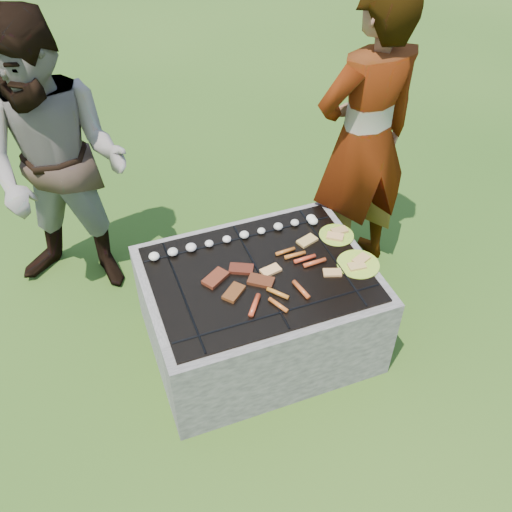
{
  "coord_description": "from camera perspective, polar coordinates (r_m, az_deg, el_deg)",
  "views": [
    {
      "loc": [
        -0.83,
        -2.16,
        2.87
      ],
      "look_at": [
        0.0,
        0.05,
        0.7
      ],
      "focal_mm": 40.0,
      "sensor_mm": 36.0,
      "label": 1
    }
  ],
  "objects": [
    {
      "name": "plate_far",
      "position": [
        3.51,
        8.05,
        2.08
      ],
      "size": [
        0.22,
        0.22,
        0.03
      ],
      "color": "yellow",
      "rests_on": "fire_pit"
    },
    {
      "name": "fire_pit",
      "position": [
        3.47,
        0.29,
        -5.61
      ],
      "size": [
        1.3,
        1.0,
        0.62
      ],
      "color": "#AAA096",
      "rests_on": "ground"
    },
    {
      "name": "mushrooms",
      "position": [
        3.44,
        -1.68,
        2.0
      ],
      "size": [
        1.06,
        0.09,
        0.05
      ],
      "color": "#F1EBCD",
      "rests_on": "fire_pit"
    },
    {
      "name": "lawn",
      "position": [
        3.69,
        0.28,
        -8.53
      ],
      "size": [
        60.0,
        60.0,
        0.0
      ],
      "primitive_type": "plane",
      "color": "#1D4210",
      "rests_on": "ground"
    },
    {
      "name": "cook",
      "position": [
        3.69,
        10.79,
        11.22
      ],
      "size": [
        0.77,
        0.54,
        1.98
      ],
      "primitive_type": "imported",
      "rotation": [
        0.0,
        0.0,
        3.24
      ],
      "color": "gray",
      "rests_on": "ground"
    },
    {
      "name": "plate_near",
      "position": [
        3.34,
        10.18,
        -0.83
      ],
      "size": [
        0.32,
        0.32,
        0.03
      ],
      "color": "yellow",
      "rests_on": "fire_pit"
    },
    {
      "name": "sausages",
      "position": [
        3.18,
        3.23,
        -2.33
      ],
      "size": [
        0.57,
        0.46,
        0.03
      ],
      "color": "orange",
      "rests_on": "fire_pit"
    },
    {
      "name": "bystander",
      "position": [
        3.67,
        -19.17,
        8.32
      ],
      "size": [
        1.14,
        1.06,
        1.88
      ],
      "primitive_type": "imported",
      "rotation": [
        0.0,
        0.0,
        -0.49
      ],
      "color": "gray",
      "rests_on": "ground"
    },
    {
      "name": "bread_on_grate",
      "position": [
        3.32,
        4.55,
        -0.24
      ],
      "size": [
        0.44,
        0.4,
        0.02
      ],
      "color": "#EAC278",
      "rests_on": "fire_pit"
    },
    {
      "name": "pork_slabs",
      "position": [
        3.18,
        -1.9,
        -2.38
      ],
      "size": [
        0.4,
        0.3,
        0.02
      ],
      "color": "#9D3C1C",
      "rests_on": "fire_pit"
    }
  ]
}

